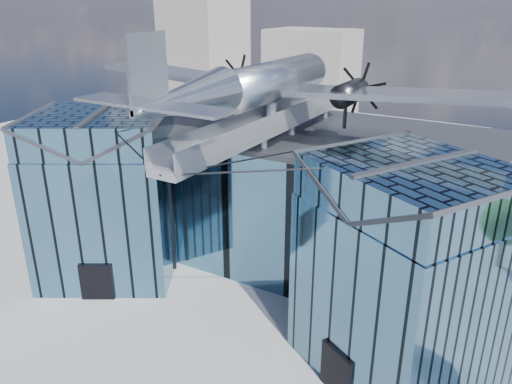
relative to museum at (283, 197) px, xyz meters
The scene contains 3 objects.
ground_plane 8.03m from the museum, 90.00° to the right, with size 120.00×120.00×0.00m, color gray.
museum is the anchor object (origin of this frame).
bg_towers 44.92m from the museum, 88.14° to the left, with size 77.00×24.50×26.00m.
Camera 1 is at (15.10, -23.92, 18.98)m, focal length 35.00 mm.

